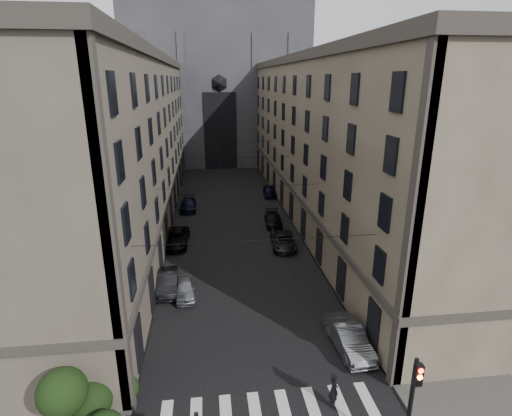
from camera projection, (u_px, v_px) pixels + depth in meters
name	position (u px, v px, depth m)	size (l,w,h in m)	color
sidewalk_left	(144.00, 219.00, 48.25)	(7.00, 80.00, 0.15)	#383533
sidewalk_right	(313.00, 212.00, 50.73)	(7.00, 80.00, 0.15)	#383533
zebra_crossing	(270.00, 414.00, 20.25)	(11.00, 3.20, 0.01)	beige
building_left	(111.00, 143.00, 45.05)	(13.60, 60.60, 18.85)	#534B40
building_right	(340.00, 139.00, 48.23)	(13.60, 60.60, 18.85)	brown
gothic_tower	(217.00, 71.00, 80.81)	(35.00, 23.00, 58.00)	#2D2D33
traffic_light_right	(412.00, 398.00, 16.99)	(0.34, 0.50, 5.20)	black
shrub_cluster	(87.00, 402.00, 18.67)	(3.90, 4.40, 3.90)	black
tram_wires	(230.00, 159.00, 46.94)	(14.00, 60.00, 0.43)	black
car_left_near	(185.00, 288.00, 31.12)	(1.58, 3.94, 1.34)	gray
car_left_midnear	(168.00, 282.00, 31.93)	(1.58, 4.54, 1.50)	black
car_left_midfar	(175.00, 238.00, 40.73)	(2.55, 5.53, 1.54)	black
car_left_far	(188.00, 205.00, 51.76)	(1.99, 4.90, 1.42)	black
car_right_near	(349.00, 338.00, 24.96)	(1.71, 4.90, 1.61)	slate
car_right_midnear	(283.00, 241.00, 40.24)	(2.32, 5.02, 1.40)	black
car_right_midfar	(273.00, 219.00, 46.42)	(1.86, 4.57, 1.33)	black
car_right_far	(270.00, 191.00, 57.90)	(1.77, 4.41, 1.50)	black
pedestrian	(334.00, 390.00, 20.51)	(0.73, 0.48, 2.01)	black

